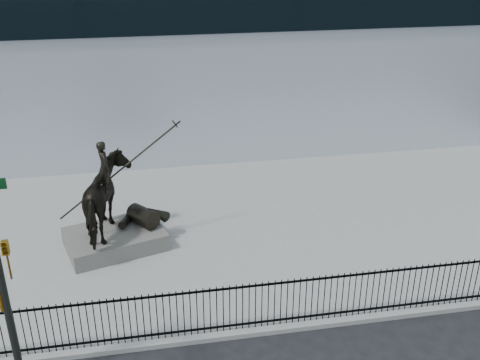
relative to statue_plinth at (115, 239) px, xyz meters
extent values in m
plane|color=black|center=(4.86, -6.34, -0.45)|extent=(120.00, 120.00, 0.00)
cube|color=gray|center=(4.86, 0.66, -0.38)|extent=(30.00, 12.00, 0.15)
cube|color=#AFB6BF|center=(4.86, 13.66, 4.05)|extent=(44.00, 14.00, 9.00)
cube|color=black|center=(4.86, -5.09, -0.15)|extent=(22.00, 0.05, 0.05)
cube|color=black|center=(4.86, -5.09, 1.10)|extent=(22.00, 0.05, 0.05)
cube|color=black|center=(4.86, -5.09, 0.45)|extent=(22.00, 0.03, 1.50)
cube|color=#5C5954|center=(0.00, 0.00, 0.00)|extent=(3.74, 3.06, 0.61)
imported|color=black|center=(0.00, 0.00, 1.60)|extent=(2.83, 3.08, 2.59)
imported|color=black|center=(-0.10, -0.03, 2.78)|extent=(0.58, 0.73, 1.75)
cylinder|color=black|center=(0.34, 0.10, 2.52)|extent=(4.01, 1.23, 2.63)
imported|color=#BA7E14|center=(-1.92, -6.14, 3.25)|extent=(0.16, 0.20, 1.00)
camera|label=1|loc=(1.25, -17.41, 10.07)|focal=42.00mm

